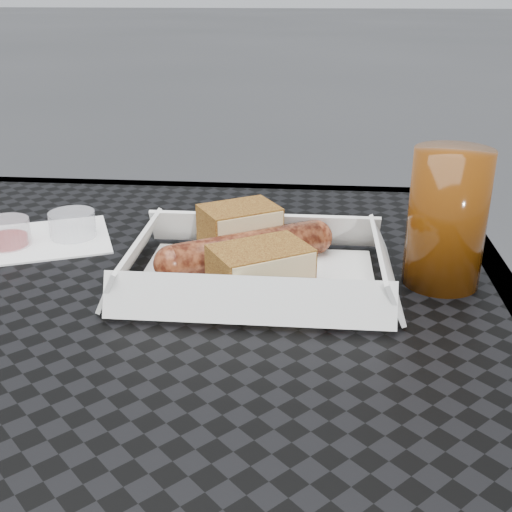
# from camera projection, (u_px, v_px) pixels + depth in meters

# --- Properties ---
(patio_table) EXTENTS (0.80, 0.80, 0.74)m
(patio_table) POSITION_uv_depth(u_px,v_px,m) (78.00, 388.00, 0.58)
(patio_table) COLOR black
(patio_table) RESTS_ON ground
(food_tray) EXTENTS (0.22, 0.15, 0.00)m
(food_tray) POSITION_uv_depth(u_px,v_px,m) (257.00, 279.00, 0.60)
(food_tray) COLOR white
(food_tray) RESTS_ON patio_table
(bratwurst) EXTENTS (0.17, 0.11, 0.04)m
(bratwurst) POSITION_uv_depth(u_px,v_px,m) (247.00, 250.00, 0.62)
(bratwurst) COLOR brown
(bratwurst) RESTS_ON food_tray
(bread_near) EXTENTS (0.09, 0.08, 0.05)m
(bread_near) POSITION_uv_depth(u_px,v_px,m) (240.00, 228.00, 0.66)
(bread_near) COLOR brown
(bread_near) RESTS_ON food_tray
(bread_far) EXTENTS (0.10, 0.09, 0.04)m
(bread_far) POSITION_uv_depth(u_px,v_px,m) (260.00, 270.00, 0.57)
(bread_far) COLOR brown
(bread_far) RESTS_ON food_tray
(veg_garnish) EXTENTS (0.03, 0.03, 0.00)m
(veg_garnish) POSITION_uv_depth(u_px,v_px,m) (327.00, 304.00, 0.55)
(veg_garnish) COLOR #F1380A
(veg_garnish) RESTS_ON food_tray
(napkin) EXTENTS (0.16, 0.16, 0.00)m
(napkin) POSITION_uv_depth(u_px,v_px,m) (52.00, 239.00, 0.70)
(napkin) COLOR white
(napkin) RESTS_ON patio_table
(condiment_cup_sauce) EXTENTS (0.05, 0.05, 0.03)m
(condiment_cup_sauce) POSITION_uv_depth(u_px,v_px,m) (6.00, 234.00, 0.68)
(condiment_cup_sauce) COLOR #970D0B
(condiment_cup_sauce) RESTS_ON patio_table
(condiment_cup_empty) EXTENTS (0.05, 0.05, 0.03)m
(condiment_cup_empty) POSITION_uv_depth(u_px,v_px,m) (73.00, 225.00, 0.70)
(condiment_cup_empty) COLOR silver
(condiment_cup_empty) RESTS_ON patio_table
(drink_glass) EXTENTS (0.07, 0.07, 0.13)m
(drink_glass) POSITION_uv_depth(u_px,v_px,m) (447.00, 219.00, 0.58)
(drink_glass) COLOR #522707
(drink_glass) RESTS_ON patio_table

